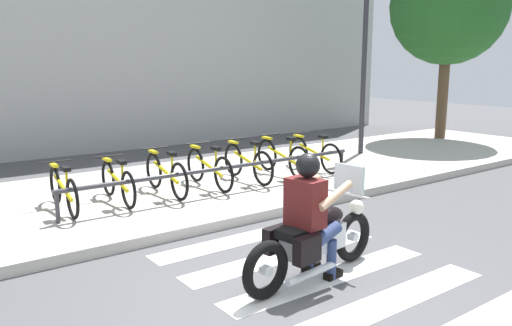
# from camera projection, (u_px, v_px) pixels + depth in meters

# --- Properties ---
(ground_plane) EXTENTS (48.00, 48.00, 0.00)m
(ground_plane) POSITION_uv_depth(u_px,v_px,m) (281.00, 293.00, 5.35)
(ground_plane) COLOR #4C4C4F
(sidewalk) EXTENTS (24.00, 4.40, 0.15)m
(sidewalk) POSITION_uv_depth(u_px,v_px,m) (121.00, 199.00, 8.71)
(sidewalk) COLOR #B7B2A8
(sidewalk) RESTS_ON ground
(crosswalk_stripe_1) EXTENTS (2.80, 0.40, 0.01)m
(crosswalk_stripe_1) POSITION_uv_depth(u_px,v_px,m) (386.00, 303.00, 5.12)
(crosswalk_stripe_1) COLOR white
(crosswalk_stripe_1) RESTS_ON ground
(crosswalk_stripe_2) EXTENTS (2.80, 0.40, 0.01)m
(crosswalk_stripe_2) POSITION_uv_depth(u_px,v_px,m) (330.00, 276.00, 5.76)
(crosswalk_stripe_2) COLOR white
(crosswalk_stripe_2) RESTS_ON ground
(crosswalk_stripe_3) EXTENTS (2.80, 0.40, 0.01)m
(crosswalk_stripe_3) POSITION_uv_depth(u_px,v_px,m) (284.00, 255.00, 6.39)
(crosswalk_stripe_3) COLOR white
(crosswalk_stripe_3) RESTS_ON ground
(crosswalk_stripe_4) EXTENTS (2.80, 0.40, 0.01)m
(crosswalk_stripe_4) POSITION_uv_depth(u_px,v_px,m) (247.00, 238.00, 7.02)
(crosswalk_stripe_4) COLOR white
(crosswalk_stripe_4) RESTS_ON ground
(motorcycle) EXTENTS (2.08, 0.73, 1.20)m
(motorcycle) POSITION_uv_depth(u_px,v_px,m) (314.00, 239.00, 5.64)
(motorcycle) COLOR black
(motorcycle) RESTS_ON ground
(rider) EXTENTS (0.67, 0.59, 1.43)m
(rider) POSITION_uv_depth(u_px,v_px,m) (310.00, 208.00, 5.52)
(rider) COLOR #591919
(rider) RESTS_ON ground
(bicycle_0) EXTENTS (0.48, 1.60, 0.72)m
(bicycle_0) POSITION_uv_depth(u_px,v_px,m) (63.00, 190.00, 7.70)
(bicycle_0) COLOR black
(bicycle_0) RESTS_ON sidewalk
(bicycle_1) EXTENTS (0.48, 1.54, 0.72)m
(bicycle_1) POSITION_uv_depth(u_px,v_px,m) (118.00, 182.00, 8.19)
(bicycle_1) COLOR black
(bicycle_1) RESTS_ON sidewalk
(bicycle_2) EXTENTS (0.48, 1.66, 0.76)m
(bicycle_2) POSITION_uv_depth(u_px,v_px,m) (166.00, 174.00, 8.69)
(bicycle_2) COLOR black
(bicycle_2) RESTS_ON sidewalk
(bicycle_3) EXTENTS (0.48, 1.67, 0.77)m
(bicycle_3) POSITION_uv_depth(u_px,v_px,m) (209.00, 168.00, 9.18)
(bicycle_3) COLOR black
(bicycle_3) RESTS_ON sidewalk
(bicycle_4) EXTENTS (0.48, 1.67, 0.78)m
(bicycle_4) POSITION_uv_depth(u_px,v_px,m) (247.00, 162.00, 9.67)
(bicycle_4) COLOR black
(bicycle_4) RESTS_ON sidewalk
(bicycle_5) EXTENTS (0.48, 1.72, 0.79)m
(bicycle_5) POSITION_uv_depth(u_px,v_px,m) (282.00, 157.00, 10.17)
(bicycle_5) COLOR black
(bicycle_5) RESTS_ON sidewalk
(bicycle_6) EXTENTS (0.48, 1.66, 0.76)m
(bicycle_6) POSITION_uv_depth(u_px,v_px,m) (314.00, 154.00, 10.67)
(bicycle_6) COLOR black
(bicycle_6) RESTS_ON sidewalk
(bike_rack) EXTENTS (5.69, 0.07, 0.49)m
(bike_rack) POSITION_uv_depth(u_px,v_px,m) (226.00, 169.00, 8.73)
(bike_rack) COLOR #333338
(bike_rack) RESTS_ON sidewalk
(street_lamp) EXTENTS (0.28, 0.28, 4.19)m
(street_lamp) POSITION_uv_depth(u_px,v_px,m) (364.00, 54.00, 12.26)
(street_lamp) COLOR #2D2D33
(street_lamp) RESTS_ON ground
(tree_near_rack) EXTENTS (3.29, 3.29, 5.56)m
(tree_near_rack) POSITION_uv_depth(u_px,v_px,m) (449.00, 7.00, 14.58)
(tree_near_rack) COLOR brown
(tree_near_rack) RESTS_ON ground
(building_backdrop) EXTENTS (24.00, 1.20, 7.02)m
(building_backdrop) POSITION_uv_depth(u_px,v_px,m) (24.00, 14.00, 12.55)
(building_backdrop) COLOR #AAAAAA
(building_backdrop) RESTS_ON ground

